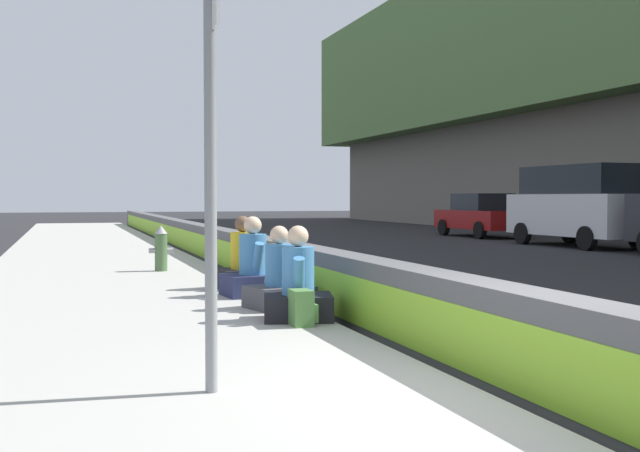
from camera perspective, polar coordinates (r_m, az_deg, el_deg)
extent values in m
plane|color=#232326|center=(6.12, 16.37, -12.77)|extent=(160.00, 160.00, 0.00)
cube|color=#A8A59E|center=(5.14, -9.72, -14.80)|extent=(80.00, 4.40, 0.14)
cube|color=#545456|center=(6.02, 16.41, -8.86)|extent=(76.00, 0.44, 0.85)
cube|color=#8CC62D|center=(5.91, 14.57, -9.47)|extent=(74.48, 0.01, 0.54)
cylinder|color=gray|center=(5.71, -8.02, 5.89)|extent=(0.09, 0.09, 3.60)
cube|color=white|center=(5.87, -7.87, 15.68)|extent=(0.44, 0.02, 0.36)
cube|color=black|center=(5.87, -7.73, 15.68)|extent=(0.30, 0.01, 0.10)
cylinder|color=#47663D|center=(15.34, -11.54, -1.90)|extent=(0.24, 0.24, 0.72)
cone|color=gray|center=(15.32, -11.55, -0.26)|extent=(0.26, 0.26, 0.16)
cylinder|color=gray|center=(15.36, -10.91, -1.75)|extent=(0.10, 0.12, 0.10)
cylinder|color=gray|center=(15.32, -12.17, -1.77)|extent=(0.10, 0.12, 0.10)
cube|color=black|center=(9.09, -1.61, -5.95)|extent=(0.84, 0.92, 0.29)
cylinder|color=#427FB7|center=(9.04, -1.62, -3.28)|extent=(0.38, 0.38, 0.56)
sphere|color=beige|center=(9.02, -1.62, -0.74)|extent=(0.25, 0.25, 0.25)
cylinder|color=#427FB7|center=(9.25, -1.67, -3.50)|extent=(0.31, 0.20, 0.49)
cylinder|color=#427FB7|center=(8.84, -1.56, -3.76)|extent=(0.31, 0.20, 0.49)
cube|color=#424247|center=(10.05, -2.99, -5.20)|extent=(0.82, 0.90, 0.28)
cylinder|color=#427FB7|center=(10.01, -3.00, -2.87)|extent=(0.36, 0.36, 0.54)
sphere|color=beige|center=(9.98, -3.00, -0.66)|extent=(0.24, 0.24, 0.24)
cylinder|color=#427FB7|center=(10.18, -3.56, -3.09)|extent=(0.30, 0.19, 0.47)
cylinder|color=#427FB7|center=(9.84, -2.41, -3.27)|extent=(0.30, 0.19, 0.47)
cube|color=#23284C|center=(11.33, -4.93, -4.32)|extent=(0.78, 0.89, 0.31)
cylinder|color=#427FB7|center=(11.29, -4.93, -2.07)|extent=(0.39, 0.39, 0.58)
sphere|color=beige|center=(11.27, -4.94, 0.06)|extent=(0.26, 0.26, 0.26)
cylinder|color=#427FB7|center=(11.50, -5.28, -2.29)|extent=(0.31, 0.17, 0.51)
cylinder|color=#427FB7|center=(11.09, -4.57, -2.45)|extent=(0.31, 0.17, 0.51)
cube|color=black|center=(12.26, -5.64, -3.84)|extent=(0.83, 0.92, 0.30)
cylinder|color=gold|center=(12.23, -5.65, -1.79)|extent=(0.39, 0.39, 0.57)
sphere|color=brown|center=(12.21, -5.66, 0.14)|extent=(0.25, 0.25, 0.25)
cylinder|color=gold|center=(12.43, -6.03, -2.00)|extent=(0.31, 0.19, 0.50)
cylinder|color=gold|center=(12.03, -5.25, -2.13)|extent=(0.31, 0.19, 0.50)
cube|color=#4C7A3D|center=(8.66, -1.41, -6.00)|extent=(0.32, 0.22, 0.40)
cube|color=#4C7A3D|center=(8.71, -0.52, -6.35)|extent=(0.22, 0.06, 0.20)
cube|color=silver|center=(25.95, 18.34, 0.79)|extent=(5.14, 2.07, 1.30)
cube|color=black|center=(25.87, 18.50, 3.22)|extent=(4.14, 1.85, 0.90)
cylinder|color=black|center=(26.75, 14.59, -0.53)|extent=(0.72, 0.23, 0.72)
cylinder|color=black|center=(27.84, 17.80, -0.46)|extent=(0.72, 0.23, 0.72)
cylinder|color=black|center=(24.11, 18.91, -0.86)|extent=(0.72, 0.23, 0.72)
cylinder|color=black|center=(25.32, 22.26, -0.76)|extent=(0.72, 0.23, 0.72)
cube|color=maroon|center=(31.36, 11.66, 0.48)|extent=(4.52, 1.84, 0.72)
cube|color=black|center=(31.26, 11.76, 1.74)|extent=(2.22, 1.64, 0.66)
cylinder|color=black|center=(32.22, 9.03, -0.10)|extent=(0.66, 0.23, 0.66)
cylinder|color=black|center=(33.05, 11.69, -0.06)|extent=(0.66, 0.23, 0.66)
cylinder|color=black|center=(29.70, 11.61, -0.31)|extent=(0.66, 0.23, 0.66)
cylinder|color=black|center=(30.60, 14.41, -0.26)|extent=(0.66, 0.23, 0.66)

